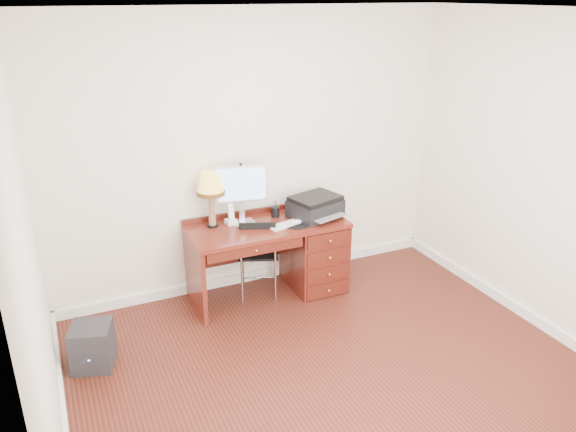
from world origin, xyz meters
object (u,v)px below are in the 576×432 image
chair (260,248)px  phone (231,218)px  equipment_box (93,346)px  monitor (241,187)px  printer (315,206)px  leg_lamp (210,187)px  desk (298,250)px

chair → phone: bearing=176.7°
chair → equipment_box: size_ratio=2.24×
monitor → printer: (0.71, -0.15, -0.25)m
monitor → leg_lamp: monitor is taller
printer → equipment_box: 2.37m
desk → equipment_box: 2.11m
monitor → printer: monitor is taller
phone → chair: 0.42m
monitor → printer: bearing=-1.0°
leg_lamp → phone: leg_lamp is taller
equipment_box → phone: bearing=42.2°
printer → chair: 0.67m
monitor → equipment_box: size_ratio=1.56×
monitor → phone: monitor is taller
phone → monitor: bearing=-11.8°
phone → equipment_box: phone is taller
phone → chair: size_ratio=0.26×
desk → chair: (-0.38, 0.03, 0.08)m
equipment_box → printer: bearing=29.9°
printer → phone: (-0.82, 0.16, -0.04)m
chair → equipment_box: 1.77m
printer → leg_lamp: (-0.99, 0.17, 0.29)m
leg_lamp → printer: bearing=-9.8°
monitor → phone: (-0.11, 0.01, -0.29)m
leg_lamp → equipment_box: size_ratio=1.48×
desk → printer: (0.18, -0.01, 0.44)m
chair → equipment_box: (-1.66, -0.53, -0.31)m
phone → chair: phone is taller
printer → phone: bearing=153.2°
phone → equipment_box: size_ratio=0.58×
equipment_box → chair: bearing=35.2°
printer → phone: size_ratio=2.62×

